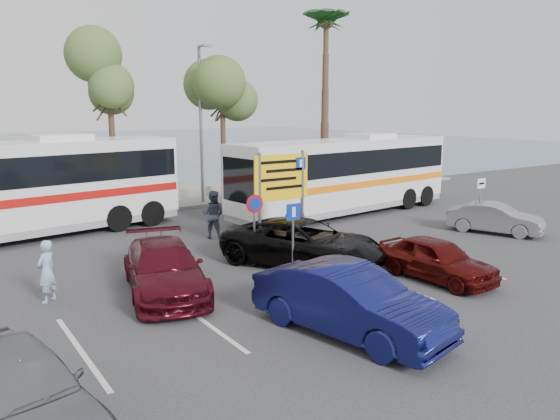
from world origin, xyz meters
TOP-DOWN VIEW (x-y plane):
  - ground at (0.00, 0.00)m, footprint 120.00×120.00m
  - kerb_strip at (0.00, 14.00)m, footprint 44.00×2.40m
  - seawall at (0.00, 16.00)m, footprint 48.00×0.80m
  - sea at (0.00, 60.00)m, footprint 140.00×140.00m
  - tree_mid at (-1.50, 14.00)m, footprint 3.20×3.20m
  - tree_right at (4.50, 14.00)m, footprint 3.20×3.20m
  - palm_tree at (11.50, 14.00)m, footprint 4.80×4.80m
  - street_lamp_right at (3.00, 13.52)m, footprint 0.45×1.15m
  - direction_sign at (1.00, 3.20)m, footprint 2.20×0.12m
  - sign_no_stop at (-0.60, 2.38)m, footprint 0.60×0.08m
  - sign_parking at (-0.20, 0.79)m, footprint 0.50×0.07m
  - sign_taxi at (9.80, 1.49)m, footprint 0.50×0.07m
  - lane_markings at (-1.14, -1.00)m, footprint 12.02×4.20m
  - coach_bus_left at (-6.50, 10.50)m, footprint 13.22×4.70m
  - coach_bus_right at (7.50, 7.45)m, footprint 12.46×3.85m
  - car_silver_a at (-8.55, -3.50)m, footprint 2.46×4.48m
  - car_blue at (-1.67, -3.50)m, footprint 2.62×4.99m
  - car_maroon at (-4.07, 1.50)m, footprint 3.13×5.21m
  - car_red at (3.13, -1.93)m, footprint 1.69×3.84m
  - suv_black at (0.73, 1.50)m, footprint 4.63×5.96m
  - car_silver_b at (10.00, 0.86)m, footprint 2.66×3.95m
  - pedestrian_near at (-6.92, 2.56)m, footprint 0.73×0.70m
  - pedestrian_far at (0.00, 6.50)m, footprint 1.16×1.17m

SIDE VIEW (x-z plane):
  - ground at x=0.00m, z-range 0.00..0.00m
  - lane_markings at x=-1.14m, z-range 0.00..0.01m
  - sea at x=0.00m, z-range 0.01..0.01m
  - kerb_strip at x=0.00m, z-range 0.00..0.15m
  - seawall at x=0.00m, z-range 0.00..0.60m
  - car_silver_b at x=10.00m, z-range 0.00..1.23m
  - car_red at x=3.13m, z-range 0.00..1.28m
  - car_maroon at x=-4.07m, z-range 0.00..1.41m
  - car_silver_a at x=-8.55m, z-range 0.00..1.44m
  - suv_black at x=0.73m, z-range 0.00..1.50m
  - car_blue at x=-1.67m, z-range 0.00..1.57m
  - pedestrian_near at x=-6.92m, z-range 0.00..1.68m
  - pedestrian_far at x=0.00m, z-range 0.00..1.91m
  - sign_taxi at x=9.80m, z-range 0.32..2.52m
  - sign_parking at x=-0.20m, z-range 0.34..2.59m
  - sign_no_stop at x=-0.60m, z-range 0.40..2.75m
  - coach_bus_right at x=7.50m, z-range -0.14..3.68m
  - coach_bus_left at x=-6.50m, z-range -0.15..3.89m
  - direction_sign at x=1.00m, z-range 0.63..4.23m
  - street_lamp_right at x=3.00m, z-range 0.59..8.60m
  - tree_right at x=4.50m, z-range 2.47..9.87m
  - tree_mid at x=-1.50m, z-range 2.65..10.65m
  - palm_tree at x=11.50m, z-range 4.27..15.47m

